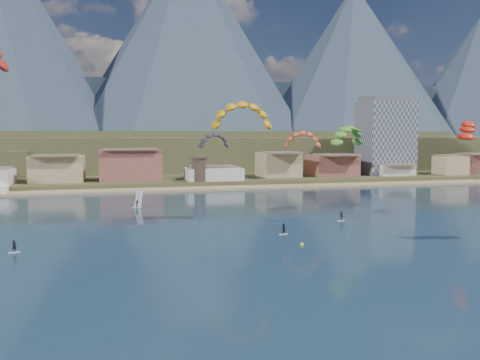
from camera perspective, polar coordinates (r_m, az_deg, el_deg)
The scene contains 15 objects.
ground at distance 64.09m, azimuth 6.86°, elevation -11.55°, with size 2400.00×2400.00×0.00m, color #0D2232.
beach at distance 165.86m, azimuth -6.00°, elevation -1.06°, with size 2200.00×12.00×0.90m.
land at distance 618.09m, azimuth -11.57°, elevation 3.47°, with size 2200.00×900.00×4.00m.
foothills at distance 293.37m, azimuth -4.94°, elevation 3.43°, with size 940.00×210.00×18.00m.
mountain_ridge at distance 890.91m, azimuth -13.34°, elevation 13.66°, with size 2060.00×480.00×400.00m.
town at distance 180.69m, azimuth -19.39°, elevation 1.65°, with size 400.00×24.00×12.00m.
apartment_tower at distance 213.87m, azimuth 16.39°, elevation 4.89°, with size 20.00×16.00×32.00m.
watchtower at distance 173.91m, azimuth -4.74°, elevation 1.27°, with size 5.82×5.82×8.60m.
kitesurfer_yellow at distance 101.91m, azimuth 0.23°, elevation 7.90°, with size 13.61×16.70×27.46m.
kitesurfer_green at distance 118.84m, azimuth 12.25°, elevation 5.31°, with size 12.48×15.40×22.43m.
distant_kite_dark at distance 135.30m, azimuth -3.03°, elevation 4.84°, with size 9.56×6.55×20.35m.
distant_kite_orange at distance 135.09m, azimuth 7.22°, elevation 4.96°, with size 11.10×7.57×21.03m.
distant_kite_red at distance 122.72m, azimuth 24.53°, elevation 5.51°, with size 7.93×10.07×22.87m.
windsurfer at distance 127.94m, azimuth -11.69°, elevation -2.51°, with size 2.50×2.72×4.41m.
buoy at distance 84.16m, azimuth 7.14°, elevation -7.38°, with size 0.68×0.68×0.68m.
Camera 1 is at (-21.56, -57.44, 18.53)m, focal length 37.07 mm.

